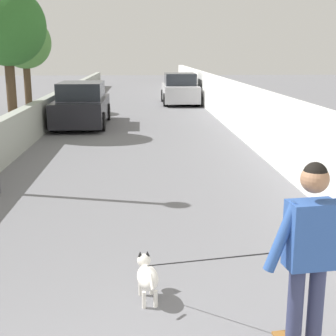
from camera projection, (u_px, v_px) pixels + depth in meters
The scene contains 9 objects.
ground_plane at pixel (140, 129), 16.38m from camera, with size 80.00×80.00×0.00m, color slate.
wall_left at pixel (31, 123), 14.13m from camera, with size 48.00×0.30×1.07m, color #999E93.
fence_right at pixel (246, 113), 14.43m from camera, with size 48.00×0.30×1.60m, color white.
tree_left_near at pixel (25, 43), 20.27m from camera, with size 2.20×2.20×4.07m.
tree_left_mid at pixel (6, 27), 14.41m from camera, with size 2.36×2.36×4.52m.
person_skateboarder at pixel (310, 248), 3.78m from camera, with size 0.27×0.72×1.67m.
dog at pixel (148, 276), 5.05m from camera, with size 1.51×1.41×1.06m.
car_near at pixel (82, 105), 17.12m from camera, with size 4.31×1.80×1.54m.
car_far at pixel (180, 90), 24.36m from camera, with size 3.83×1.80×1.54m.
Camera 1 is at (-2.26, -0.04, 2.56)m, focal length 51.28 mm.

